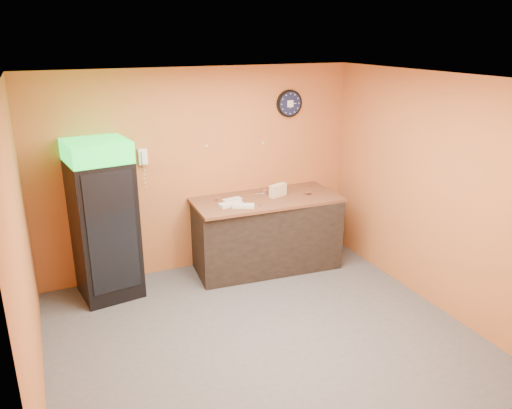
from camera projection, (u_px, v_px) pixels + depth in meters
floor at (260, 334)px, 5.61m from camera, size 4.50×4.50×0.00m
back_wall at (201, 171)px, 6.89m from camera, size 4.50×0.02×2.80m
left_wall at (22, 254)px, 4.30m from camera, size 0.02×4.00×2.80m
right_wall at (430, 191)px, 6.02m from camera, size 0.02×4.00×2.80m
ceiling at (260, 78)px, 4.70m from camera, size 4.50×4.00×0.02m
beverage_cooler at (104, 223)px, 6.15m from camera, size 0.79×0.80×2.01m
prep_counter at (266, 234)px, 7.10m from camera, size 2.07×1.05×1.00m
wall_clock at (289, 103)px, 7.10m from camera, size 0.39×0.06×0.39m
wall_phone at (143, 157)px, 6.45m from camera, size 0.11×0.10×0.21m
butcher_paper at (266, 199)px, 6.93m from camera, size 2.07×1.02×0.04m
sub_roll_stack at (278, 190)px, 6.96m from camera, size 0.29×0.18×0.17m
wrapped_sandwich_left at (231, 204)px, 6.59m from camera, size 0.33×0.17×0.04m
wrapped_sandwich_mid at (243, 206)px, 6.54m from camera, size 0.31×0.21×0.04m
wrapped_sandwich_right at (232, 200)px, 6.78m from camera, size 0.27×0.14×0.04m
kitchen_tool at (265, 192)px, 7.07m from camera, size 0.06×0.06×0.06m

